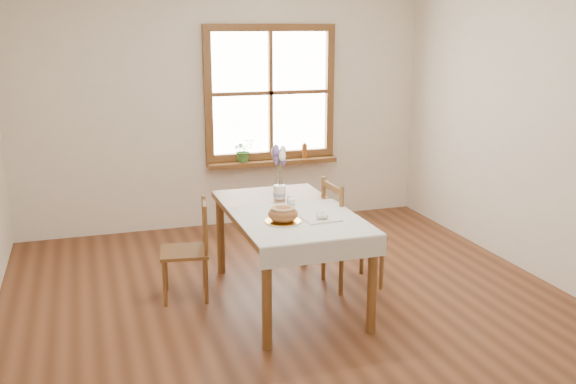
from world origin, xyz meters
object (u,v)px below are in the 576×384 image
object	(u,v)px
chair_left	(184,250)
bread_plate	(283,222)
chair_right	(353,233)
flower_vase	(279,193)
dining_table	(288,221)

from	to	relation	value
chair_left	bread_plate	xyz separation A→B (m)	(0.64, -0.62, 0.36)
chair_left	chair_right	size ratio (longest dim) A/B	0.88
bread_plate	flower_vase	size ratio (longest dim) A/B	2.29
chair_left	flower_vase	bearing A→B (deg)	101.51
chair_right	bread_plate	size ratio (longest dim) A/B	3.61
chair_left	bread_plate	world-z (taller)	chair_left
dining_table	chair_left	distance (m)	0.88
bread_plate	flower_vase	bearing A→B (deg)	74.89
chair_right	bread_plate	xyz separation A→B (m)	(-0.76, -0.46, 0.30)
chair_left	flower_vase	distance (m)	0.91
flower_vase	bread_plate	bearing A→B (deg)	-105.11
chair_right	flower_vase	distance (m)	0.71
chair_left	chair_right	bearing A→B (deg)	91.74
dining_table	flower_vase	bearing A→B (deg)	83.89
flower_vase	chair_left	bearing A→B (deg)	-177.06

